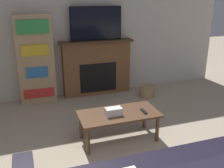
{
  "coord_description": "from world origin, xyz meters",
  "views": [
    {
      "loc": [
        -0.99,
        -0.94,
        1.96
      ],
      "look_at": [
        0.15,
        2.42,
        0.7
      ],
      "focal_mm": 42.0,
      "sensor_mm": 36.0,
      "label": 1
    }
  ],
  "objects_px": {
    "fireplace": "(97,67)",
    "storage_basket": "(147,91)",
    "tv": "(96,24)",
    "coffee_table": "(119,116)",
    "bookshelf": "(36,59)"
  },
  "relations": [
    {
      "from": "fireplace",
      "to": "storage_basket",
      "type": "height_order",
      "value": "fireplace"
    },
    {
      "from": "fireplace",
      "to": "tv",
      "type": "xyz_separation_m",
      "value": [
        -0.0,
        -0.02,
        0.85
      ]
    },
    {
      "from": "tv",
      "to": "coffee_table",
      "type": "height_order",
      "value": "tv"
    },
    {
      "from": "coffee_table",
      "to": "tv",
      "type": "bearing_deg",
      "value": 83.82
    },
    {
      "from": "coffee_table",
      "to": "bookshelf",
      "type": "distance_m",
      "value": 2.07
    },
    {
      "from": "fireplace",
      "to": "tv",
      "type": "height_order",
      "value": "tv"
    },
    {
      "from": "bookshelf",
      "to": "storage_basket",
      "type": "xyz_separation_m",
      "value": [
        2.04,
        -0.44,
        -0.69
      ]
    },
    {
      "from": "tv",
      "to": "coffee_table",
      "type": "xyz_separation_m",
      "value": [
        -0.19,
        -1.79,
        -1.04
      ]
    },
    {
      "from": "bookshelf",
      "to": "fireplace",
      "type": "bearing_deg",
      "value": 1.16
    },
    {
      "from": "fireplace",
      "to": "coffee_table",
      "type": "bearing_deg",
      "value": -96.11
    },
    {
      "from": "tv",
      "to": "bookshelf",
      "type": "height_order",
      "value": "tv"
    },
    {
      "from": "tv",
      "to": "coffee_table",
      "type": "relative_size",
      "value": 0.91
    },
    {
      "from": "coffee_table",
      "to": "bookshelf",
      "type": "height_order",
      "value": "bookshelf"
    },
    {
      "from": "fireplace",
      "to": "bookshelf",
      "type": "xyz_separation_m",
      "value": [
        -1.14,
        -0.02,
        0.26
      ]
    },
    {
      "from": "fireplace",
      "to": "coffee_table",
      "type": "xyz_separation_m",
      "value": [
        -0.19,
        -1.81,
        -0.19
      ]
    }
  ]
}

